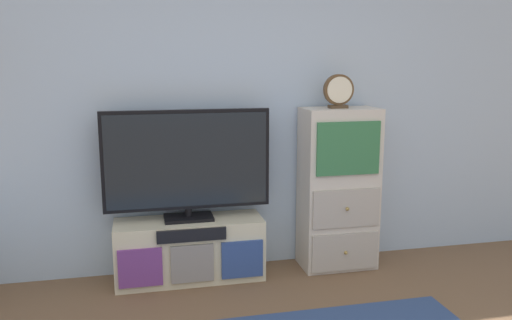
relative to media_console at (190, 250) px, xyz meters
name	(u,v)px	position (x,y,z in m)	size (l,w,h in m)	color
back_wall	(222,96)	(0.30, 0.27, 1.12)	(6.40, 0.12, 2.70)	#A8BCD1
media_console	(190,250)	(0.00, 0.00, 0.00)	(1.09, 0.38, 0.46)	beige
television	(187,162)	(0.00, 0.02, 0.66)	(1.22, 0.22, 0.82)	black
side_cabinet	(338,189)	(1.17, 0.01, 0.40)	(0.58, 0.38, 1.27)	beige
desk_clock	(339,91)	(1.14, 0.00, 1.16)	(0.23, 0.08, 0.26)	#4C3823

